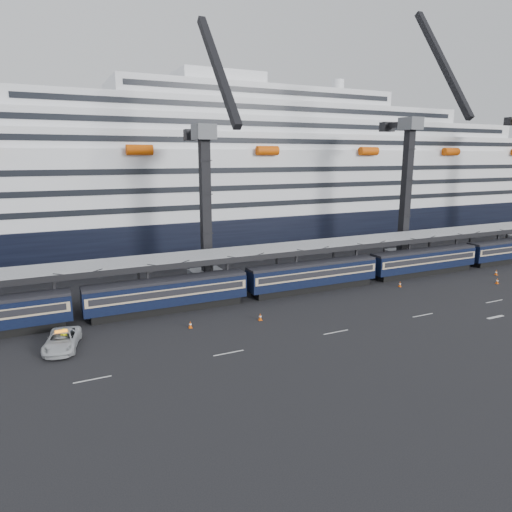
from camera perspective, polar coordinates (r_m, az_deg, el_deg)
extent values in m
plane|color=black|center=(60.13, 18.77, -5.59)|extent=(260.00, 260.00, 0.00)
cube|color=beige|center=(40.86, -19.76, -14.32)|extent=(3.00, 0.15, 0.02)
cube|color=beige|center=(43.29, -3.44, -12.00)|extent=(3.00, 0.15, 0.02)
cube|color=beige|center=(48.65, 9.97, -9.35)|extent=(3.00, 0.15, 0.02)
cube|color=beige|center=(56.11, 20.12, -6.96)|extent=(3.00, 0.15, 0.02)
cube|color=beige|center=(64.94, 27.63, -5.04)|extent=(3.00, 0.15, 0.02)
cube|color=beige|center=(58.82, 27.75, -6.77)|extent=(2.50, 0.40, 0.02)
cube|color=black|center=(55.02, -10.89, -6.31)|extent=(17.48, 2.40, 0.90)
cube|color=black|center=(54.48, -10.97, -4.51)|extent=(19.00, 2.80, 2.70)
cube|color=tan|center=(54.39, -10.98, -4.21)|extent=(18.62, 2.92, 1.05)
cube|color=black|center=(54.38, -10.98, -4.16)|extent=(17.86, 2.98, 0.70)
cube|color=black|center=(54.07, -11.03, -2.99)|extent=(19.00, 2.50, 0.35)
cube|color=black|center=(62.68, 7.11, -3.85)|extent=(17.48, 2.40, 0.90)
cube|color=black|center=(62.20, 7.16, -2.26)|extent=(19.00, 2.80, 2.70)
cube|color=tan|center=(62.13, 7.17, -1.99)|extent=(18.62, 2.92, 1.05)
cube|color=black|center=(62.12, 7.17, -1.95)|extent=(17.86, 2.98, 0.70)
cube|color=black|center=(61.84, 7.20, -0.91)|extent=(19.00, 2.50, 0.35)
cube|color=black|center=(75.04, 20.14, -1.81)|extent=(17.48, 2.40, 0.90)
cube|color=black|center=(74.64, 20.24, -0.47)|extent=(19.00, 2.80, 2.70)
cube|color=tan|center=(74.58, 20.26, -0.25)|extent=(18.62, 2.92, 1.05)
cube|color=black|center=(74.57, 20.26, -0.21)|extent=(17.86, 2.98, 0.70)
cube|color=black|center=(74.34, 20.33, 0.65)|extent=(19.00, 2.50, 0.35)
cube|color=black|center=(90.18, 29.13, -0.34)|extent=(17.48, 2.40, 0.90)
cube|color=black|center=(89.85, 29.25, 0.78)|extent=(19.00, 2.80, 2.70)
cube|color=tan|center=(89.80, 29.27, 0.96)|extent=(18.62, 2.92, 1.05)
cube|color=black|center=(89.79, 29.28, 1.00)|extent=(17.86, 2.98, 0.70)
cube|color=black|center=(89.60, 29.35, 1.72)|extent=(19.00, 2.50, 0.35)
cube|color=gray|center=(69.19, 11.06, 1.77)|extent=(130.00, 6.00, 0.25)
cube|color=black|center=(66.90, 12.56, 1.08)|extent=(130.00, 0.25, 0.70)
cube|color=black|center=(71.63, 9.64, 1.94)|extent=(130.00, 0.25, 0.70)
cube|color=black|center=(54.04, -23.77, -5.00)|extent=(0.25, 0.25, 5.40)
cube|color=black|center=(59.43, -23.96, -3.50)|extent=(0.25, 0.25, 5.40)
cube|color=black|center=(55.05, -13.32, -3.95)|extent=(0.25, 0.25, 5.40)
cube|color=black|center=(60.36, -14.45, -2.57)|extent=(0.25, 0.25, 5.40)
cube|color=black|center=(57.81, -3.59, -2.85)|extent=(0.25, 0.25, 5.40)
cube|color=black|center=(62.88, -5.49, -1.63)|extent=(0.25, 0.25, 5.40)
cube|color=black|center=(62.07, 5.02, -1.81)|extent=(0.25, 0.25, 5.40)
cube|color=black|center=(66.82, 2.60, -0.75)|extent=(0.25, 0.25, 5.40)
cube|color=black|center=(67.55, 12.37, -0.89)|extent=(0.25, 0.25, 5.40)
cube|color=black|center=(71.94, 9.66, 0.03)|extent=(0.25, 0.25, 5.40)
cube|color=black|center=(73.99, 18.52, -0.10)|extent=(0.25, 0.25, 5.40)
cube|color=black|center=(78.01, 15.70, 0.70)|extent=(0.25, 0.25, 5.40)
cube|color=black|center=(81.15, 23.64, 0.56)|extent=(0.25, 0.25, 5.40)
cube|color=black|center=(84.83, 20.82, 1.27)|extent=(0.25, 0.25, 5.40)
cube|color=black|center=(88.86, 27.91, 1.10)|extent=(0.25, 0.25, 5.40)
cube|color=black|center=(92.24, 25.15, 1.73)|extent=(0.25, 0.25, 5.40)
cube|color=black|center=(100.09, 28.83, 2.12)|extent=(0.25, 0.25, 5.40)
cube|color=black|center=(96.75, -0.25, 3.84)|extent=(200.00, 28.00, 7.00)
cube|color=silver|center=(95.80, -0.25, 9.47)|extent=(190.00, 26.88, 12.00)
cube|color=silver|center=(95.71, -0.26, 13.96)|extent=(160.00, 24.64, 3.00)
cube|color=black|center=(84.67, 3.40, 14.14)|extent=(153.60, 0.12, 0.90)
cube|color=silver|center=(95.84, -0.26, 15.75)|extent=(124.00, 21.84, 3.00)
cube|color=black|center=(86.05, 2.96, 16.12)|extent=(119.04, 0.12, 0.90)
cube|color=silver|center=(96.06, -0.26, 17.54)|extent=(90.00, 19.04, 3.00)
cube|color=black|center=(87.53, 2.53, 18.03)|extent=(86.40, 0.12, 0.90)
cube|color=silver|center=(96.38, -0.26, 19.31)|extent=(56.00, 16.24, 3.00)
cube|color=black|center=(89.11, 2.10, 19.88)|extent=(53.76, 0.12, 0.90)
cube|color=silver|center=(93.64, -5.02, 21.02)|extent=(16.00, 12.00, 2.50)
cylinder|color=silver|center=(106.72, 10.15, 20.08)|extent=(2.80, 2.80, 3.00)
cylinder|color=#D54E06|center=(74.07, -14.36, 12.73)|extent=(4.00, 1.60, 1.60)
cylinder|color=#D54E06|center=(81.30, 1.42, 13.04)|extent=(4.00, 1.60, 1.60)
cylinder|color=#D54E06|center=(93.28, 13.89, 12.60)|extent=(4.00, 1.60, 1.60)
cylinder|color=#D54E06|center=(108.45, 23.16, 11.91)|extent=(4.00, 1.60, 1.60)
cube|color=#45484C|center=(65.31, -6.12, -2.66)|extent=(4.50, 4.50, 2.00)
cube|color=black|center=(63.47, -6.32, 6.10)|extent=(1.30, 1.30, 18.00)
cube|color=#45484C|center=(63.18, -6.55, 15.15)|extent=(2.60, 3.20, 2.00)
cube|color=black|center=(58.52, -4.74, 22.21)|extent=(0.90, 12.26, 14.37)
cube|color=black|center=(65.56, -7.28, 15.02)|extent=(0.90, 5.04, 0.90)
cube|color=black|center=(67.95, -7.97, 14.74)|extent=(2.20, 1.60, 1.60)
cube|color=#45484C|center=(82.52, 17.72, -0.01)|extent=(4.50, 4.50, 2.00)
cube|color=black|center=(81.00, 18.23, 7.61)|extent=(1.30, 1.30, 20.00)
cube|color=#45484C|center=(80.95, 18.77, 15.39)|extent=(2.60, 3.20, 2.00)
cube|color=black|center=(77.87, 22.34, 21.36)|extent=(0.90, 12.21, 16.90)
cube|color=black|center=(83.00, 17.39, 15.38)|extent=(0.90, 5.60, 0.90)
cube|color=black|center=(85.08, 16.07, 15.24)|extent=(2.20, 1.60, 1.60)
cube|color=black|center=(110.21, 29.24, 14.47)|extent=(2.20, 1.60, 1.60)
imported|color=#B4B7BC|center=(47.45, -23.09, -9.68)|extent=(4.09, 6.57, 1.70)
imported|color=#F8FF0D|center=(47.75, -22.82, -9.40)|extent=(0.79, 0.63, 1.88)
cube|color=#D54E06|center=(51.23, 0.52, -8.01)|extent=(0.42, 0.42, 0.04)
cone|color=#D54E06|center=(51.08, 0.52, -7.56)|extent=(0.35, 0.35, 0.79)
cylinder|color=white|center=(51.08, 0.52, -7.56)|extent=(0.30, 0.30, 0.13)
cube|color=#D54E06|center=(49.55, -8.20, -8.86)|extent=(0.39, 0.39, 0.04)
cone|color=#D54E06|center=(49.41, -8.21, -8.44)|extent=(0.33, 0.33, 0.74)
cylinder|color=white|center=(49.41, -8.21, -8.44)|extent=(0.28, 0.28, 0.12)
cube|color=#D54E06|center=(66.97, 17.53, -3.67)|extent=(0.39, 0.39, 0.04)
cone|color=#D54E06|center=(66.86, 17.55, -3.34)|extent=(0.33, 0.33, 0.74)
cylinder|color=white|center=(66.86, 17.55, -3.34)|extent=(0.28, 0.28, 0.12)
cube|color=#D54E06|center=(79.19, 27.80, -2.10)|extent=(0.41, 0.41, 0.04)
cone|color=#D54E06|center=(79.10, 27.83, -1.81)|extent=(0.35, 0.35, 0.78)
cylinder|color=white|center=(79.10, 27.83, -1.81)|extent=(0.29, 0.29, 0.13)
cube|color=#D54E06|center=(73.94, 27.90, -3.06)|extent=(0.43, 0.43, 0.04)
cone|color=#D54E06|center=(73.83, 27.93, -2.74)|extent=(0.36, 0.36, 0.81)
cylinder|color=white|center=(73.83, 27.93, -2.74)|extent=(0.30, 0.30, 0.13)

